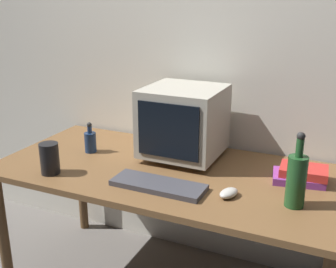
% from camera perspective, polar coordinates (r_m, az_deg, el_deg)
% --- Properties ---
extents(back_wall, '(4.00, 0.08, 2.50)m').
position_cam_1_polar(back_wall, '(2.32, 4.83, 11.93)').
color(back_wall, silver).
rests_on(back_wall, ground).
extents(desk, '(1.69, 0.81, 0.71)m').
position_cam_1_polar(desk, '(2.07, -0.00, -6.72)').
color(desk, brown).
rests_on(desk, ground).
extents(crt_monitor, '(0.38, 0.39, 0.37)m').
position_cam_1_polar(crt_monitor, '(2.12, 2.15, 1.67)').
color(crt_monitor, '#B2AD9E').
rests_on(crt_monitor, desk).
extents(keyboard, '(0.42, 0.15, 0.02)m').
position_cam_1_polar(keyboard, '(1.85, -1.34, -6.99)').
color(keyboard, '#3F3F47').
rests_on(keyboard, desk).
extents(computer_mouse, '(0.09, 0.11, 0.04)m').
position_cam_1_polar(computer_mouse, '(1.78, 8.30, -7.99)').
color(computer_mouse, beige).
rests_on(computer_mouse, desk).
extents(bottle_tall, '(0.08, 0.08, 0.31)m').
position_cam_1_polar(bottle_tall, '(1.73, 17.15, -5.90)').
color(bottle_tall, '#1E4C23').
rests_on(bottle_tall, desk).
extents(bottle_short, '(0.06, 0.06, 0.17)m').
position_cam_1_polar(bottle_short, '(2.28, -10.57, -0.96)').
color(bottle_short, navy).
rests_on(bottle_short, desk).
extents(book_stack, '(0.25, 0.19, 0.07)m').
position_cam_1_polar(book_stack, '(1.99, 17.73, -5.29)').
color(book_stack, '#843893').
rests_on(book_stack, desk).
extents(metal_canister, '(0.09, 0.09, 0.15)m').
position_cam_1_polar(metal_canister, '(2.04, -15.88, -3.24)').
color(metal_canister, black).
rests_on(metal_canister, desk).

